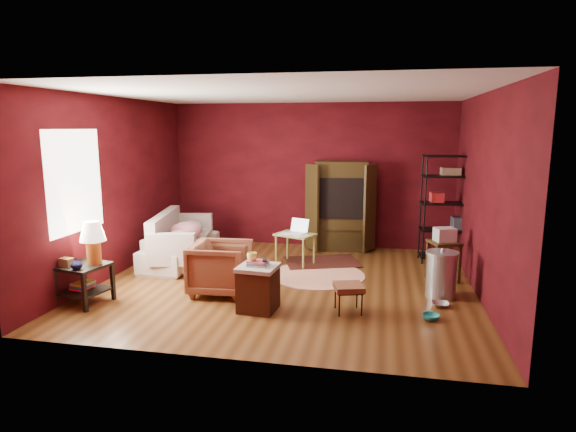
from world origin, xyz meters
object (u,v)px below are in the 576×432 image
hamper (258,287)px  wire_shelving (449,204)px  tv_armoire (340,204)px  side_table (88,254)px  armchair (221,265)px  laptop_desk (296,237)px  sofa (181,242)px

hamper → wire_shelving: (2.66, 2.86, 0.72)m
tv_armoire → wire_shelving: bearing=-21.8°
side_table → tv_armoire: bearing=49.4°
armchair → laptop_desk: size_ratio=1.04×
hamper → wire_shelving: bearing=47.1°
armchair → hamper: bearing=-131.2°
armchair → side_table: size_ratio=0.73×
armchair → wire_shelving: 4.12m
tv_armoire → wire_shelving: size_ratio=0.91×
side_table → tv_armoire: (3.03, 3.53, 0.22)m
sofa → laptop_desk: (1.98, 0.27, 0.11)m
wire_shelving → armchair: bearing=-151.3°
armchair → tv_armoire: (1.43, 2.83, 0.48)m
sofa → armchair: size_ratio=2.33×
wire_shelving → hamper: bearing=-139.0°
laptop_desk → armchair: bearing=-93.1°
sofa → laptop_desk: bearing=-81.2°
side_table → wire_shelving: (4.94, 3.02, 0.36)m
tv_armoire → wire_shelving: wire_shelving is taller
hamper → side_table: bearing=-176.0°
sofa → wire_shelving: bearing=-77.1°
tv_armoire → side_table: bearing=-137.6°
sofa → tv_armoire: (2.64, 1.46, 0.52)m
sofa → tv_armoire: bearing=-59.9°
armchair → side_table: (-1.59, -0.70, 0.26)m
sofa → wire_shelving: wire_shelving is taller
sofa → wire_shelving: 4.70m
sofa → tv_armoire: tv_armoire is taller
sofa → side_table: bearing=170.4°
armchair → wire_shelving: bearing=-58.2°
sofa → hamper: bearing=-134.2°
laptop_desk → wire_shelving: size_ratio=0.42×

